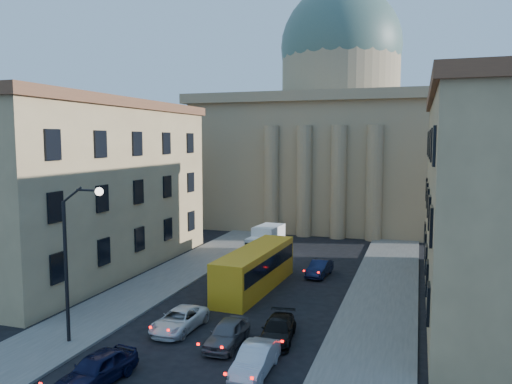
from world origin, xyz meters
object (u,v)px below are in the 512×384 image
car_left_near (97,369)px  car_right_near (255,360)px  street_lamp (73,251)px  box_truck (266,243)px  city_bus (255,267)px

car_left_near → car_right_near: bearing=34.0°
street_lamp → box_truck: bearing=80.9°
city_bus → box_truck: size_ratio=2.05×
car_right_near → city_bus: city_bus is taller
city_bus → street_lamp: bearing=-112.5°
car_left_near → car_right_near: (6.62, 3.34, -0.06)m
street_lamp → car_right_near: street_lamp is taller
car_left_near → box_truck: box_truck is taller
street_lamp → car_right_near: size_ratio=2.13×
car_right_near → box_truck: bearing=105.9°
street_lamp → city_bus: 14.76m
city_bus → box_truck: bearing=105.9°
car_right_near → box_truck: size_ratio=0.75×
car_left_near → box_truck: bearing=97.4°
car_right_near → street_lamp: bearing=179.3°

